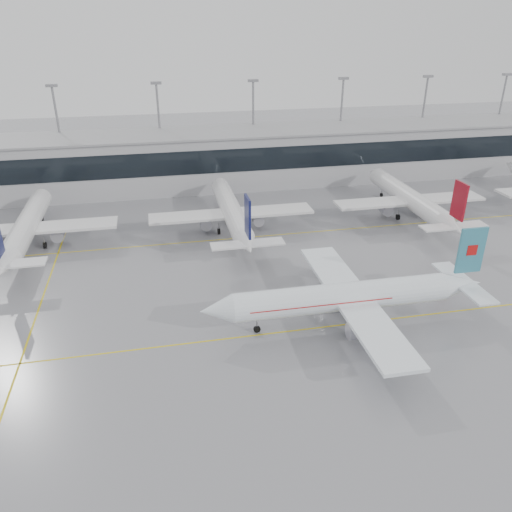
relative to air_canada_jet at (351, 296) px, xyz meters
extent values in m
plane|color=gray|center=(-9.86, -0.53, -3.77)|extent=(320.00, 320.00, 0.00)
cube|color=gold|center=(-9.86, -0.53, -3.76)|extent=(120.00, 0.25, 0.01)
cube|color=gold|center=(-9.86, 29.47, -3.76)|extent=(120.00, 0.25, 0.01)
cube|color=gold|center=(-39.86, 14.47, -3.76)|extent=(0.25, 60.00, 0.01)
cube|color=#A4A4A8|center=(-9.86, 61.47, 2.23)|extent=(180.00, 15.00, 12.00)
cube|color=black|center=(-9.86, 53.92, 3.73)|extent=(180.00, 0.20, 5.00)
cube|color=gray|center=(-9.86, 61.47, 8.43)|extent=(182.00, 16.00, 0.40)
cylinder|color=gray|center=(-42.86, 67.47, 7.23)|extent=(0.50, 0.50, 22.00)
cube|color=gray|center=(-42.86, 67.47, 18.53)|extent=(2.40, 1.00, 0.60)
cylinder|color=gray|center=(-20.86, 67.47, 7.23)|extent=(0.50, 0.50, 22.00)
cube|color=gray|center=(-20.86, 67.47, 18.53)|extent=(2.40, 1.00, 0.60)
cylinder|color=gray|center=(1.14, 67.47, 7.23)|extent=(0.50, 0.50, 22.00)
cube|color=gray|center=(1.14, 67.47, 18.53)|extent=(2.40, 1.00, 0.60)
cylinder|color=gray|center=(23.14, 67.47, 7.23)|extent=(0.50, 0.50, 22.00)
cube|color=gray|center=(23.14, 67.47, 18.53)|extent=(2.40, 1.00, 0.60)
cylinder|color=gray|center=(45.14, 67.47, 7.23)|extent=(0.50, 0.50, 22.00)
cube|color=gray|center=(45.14, 67.47, 18.53)|extent=(2.40, 1.00, 0.60)
cylinder|color=gray|center=(67.14, 67.47, 7.23)|extent=(0.50, 0.50, 22.00)
cube|color=gray|center=(67.14, 67.47, 18.53)|extent=(2.40, 1.00, 0.60)
cylinder|color=white|center=(-1.27, 0.01, 0.07)|extent=(27.69, 3.85, 3.63)
cone|color=white|center=(-17.10, 0.14, 0.07)|extent=(4.03, 3.66, 3.63)
cone|color=white|center=(15.35, -0.12, 0.07)|extent=(5.63, 3.67, 3.63)
cube|color=white|center=(0.23, 0.00, -0.33)|extent=(5.24, 30.00, 0.45)
cube|color=white|center=(15.55, -0.13, 0.37)|extent=(2.89, 11.55, 0.25)
cube|color=teal|center=(15.75, -0.13, 4.98)|extent=(3.60, 0.38, 6.19)
cylinder|color=#9B9AA8|center=(-0.31, -4.80, -1.83)|extent=(3.62, 2.13, 2.10)
cylinder|color=#9B9AA8|center=(-0.24, 4.80, -1.83)|extent=(3.62, 2.13, 2.10)
cylinder|color=gray|center=(-12.10, 0.10, -2.53)|extent=(0.20, 0.20, 1.58)
cylinder|color=black|center=(-12.10, 0.10, -3.32)|extent=(0.90, 0.31, 0.90)
cylinder|color=gray|center=(1.20, -2.61, -2.43)|extent=(0.24, 0.24, 1.58)
cylinder|color=black|center=(1.20, -2.61, -3.22)|extent=(1.10, 0.46, 1.10)
cylinder|color=gray|center=(1.25, 2.59, -2.43)|extent=(0.24, 0.24, 1.58)
cylinder|color=black|center=(1.25, 2.59, -3.22)|extent=(1.10, 0.46, 1.10)
cube|color=#B70F0F|center=(15.75, -0.13, 5.09)|extent=(1.40, 0.46, 1.40)
cube|color=#B70F0F|center=(-4.27, 0.03, 0.27)|extent=(18.03, 3.81, 0.12)
cylinder|color=silver|center=(-44.86, 34.47, 0.03)|extent=(3.59, 27.36, 3.59)
cone|color=silver|center=(-44.86, 50.15, 0.03)|extent=(3.59, 4.00, 3.59)
cone|color=silver|center=(-44.86, 17.99, 0.03)|extent=(3.59, 5.60, 3.59)
cube|color=silver|center=(-44.86, 32.97, -0.37)|extent=(29.64, 5.00, 0.45)
cube|color=silver|center=(-44.86, 17.79, 0.33)|extent=(11.40, 2.80, 0.25)
cylinder|color=#9B9AA8|center=(-40.06, 33.47, -1.87)|extent=(2.10, 3.60, 2.10)
cylinder|color=gray|center=(-44.86, 45.15, -2.54)|extent=(0.20, 0.20, 1.56)
cylinder|color=black|center=(-44.86, 45.15, -3.32)|extent=(0.30, 0.90, 0.90)
cylinder|color=gray|center=(-47.46, 31.97, -2.44)|extent=(0.24, 0.24, 1.56)
cylinder|color=black|center=(-47.46, 31.97, -3.22)|extent=(0.45, 1.10, 1.10)
cylinder|color=gray|center=(-42.26, 31.97, -2.44)|extent=(0.24, 0.24, 1.56)
cylinder|color=black|center=(-42.26, 31.97, -3.22)|extent=(0.45, 1.10, 1.10)
cylinder|color=silver|center=(-9.86, 34.47, 0.03)|extent=(3.59, 27.36, 3.59)
cone|color=silver|center=(-9.86, 50.15, 0.03)|extent=(3.59, 4.00, 3.59)
cone|color=silver|center=(-9.86, 17.99, 0.03)|extent=(3.59, 5.60, 3.59)
cube|color=silver|center=(-9.86, 32.97, -0.37)|extent=(29.64, 5.00, 0.45)
cube|color=silver|center=(-9.86, 17.79, 0.33)|extent=(11.40, 2.80, 0.25)
cube|color=#101447|center=(-9.86, 17.59, 4.89)|extent=(0.35, 3.60, 6.12)
cylinder|color=#9B9AA8|center=(-14.66, 33.47, -1.87)|extent=(2.10, 3.60, 2.10)
cylinder|color=#9B9AA8|center=(-5.06, 33.47, -1.87)|extent=(2.10, 3.60, 2.10)
cylinder|color=gray|center=(-9.86, 45.15, -2.54)|extent=(0.20, 0.20, 1.56)
cylinder|color=black|center=(-9.86, 45.15, -3.32)|extent=(0.30, 0.90, 0.90)
cylinder|color=gray|center=(-12.46, 31.97, -2.44)|extent=(0.24, 0.24, 1.56)
cylinder|color=black|center=(-12.46, 31.97, -3.22)|extent=(0.45, 1.10, 1.10)
cylinder|color=gray|center=(-7.26, 31.97, -2.44)|extent=(0.24, 0.24, 1.56)
cylinder|color=black|center=(-7.26, 31.97, -3.22)|extent=(0.45, 1.10, 1.10)
cylinder|color=silver|center=(25.14, 34.47, 0.03)|extent=(3.59, 27.36, 3.59)
cone|color=silver|center=(25.14, 50.15, 0.03)|extent=(3.59, 4.00, 3.59)
cone|color=silver|center=(25.14, 17.99, 0.03)|extent=(3.59, 5.60, 3.59)
cube|color=silver|center=(25.14, 32.97, -0.37)|extent=(29.64, 5.00, 0.45)
cube|color=silver|center=(25.14, 17.79, 0.33)|extent=(11.40, 2.80, 0.25)
cube|color=maroon|center=(25.14, 17.59, 4.89)|extent=(0.35, 3.60, 6.12)
cylinder|color=#9B9AA8|center=(20.34, 33.47, -1.87)|extent=(2.10, 3.60, 2.10)
cylinder|color=#9B9AA8|center=(29.94, 33.47, -1.87)|extent=(2.10, 3.60, 2.10)
cylinder|color=gray|center=(25.14, 45.15, -2.54)|extent=(0.20, 0.20, 1.56)
cylinder|color=black|center=(25.14, 45.15, -3.32)|extent=(0.30, 0.90, 0.90)
cylinder|color=gray|center=(22.54, 31.97, -2.44)|extent=(0.24, 0.24, 1.56)
cylinder|color=black|center=(22.54, 31.97, -3.22)|extent=(0.45, 1.10, 1.10)
cylinder|color=gray|center=(27.74, 31.97, -2.44)|extent=(0.24, 0.24, 1.56)
cylinder|color=black|center=(27.74, 31.97, -3.22)|extent=(0.45, 1.10, 1.10)
cone|color=silver|center=(60.14, 50.15, 0.03)|extent=(3.59, 4.00, 3.59)
camera|label=1|loc=(-22.84, -50.81, 31.89)|focal=35.00mm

